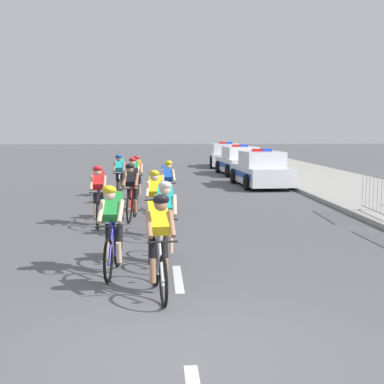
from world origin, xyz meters
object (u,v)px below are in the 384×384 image
object	(u,v)px
cyclist_ninth	(120,175)
cyclist_lead	(159,243)
cyclist_third	(165,221)
cyclist_sixth	(99,195)
cyclist_seventh	(167,185)
police_car_third	(226,156)
cyclist_fourth	(155,202)
cyclist_tenth	(137,177)
police_car_second	(240,162)
crowd_barrier_rear	(377,196)
cyclist_fifth	(132,191)
cyclist_eighth	(134,180)
police_car_nearest	(261,170)
cyclist_second	(113,228)

from	to	relation	value
cyclist_ninth	cyclist_lead	bearing A→B (deg)	-83.25
cyclist_third	cyclist_sixth	distance (m)	4.24
cyclist_third	cyclist_seventh	bearing A→B (deg)	88.54
police_car_third	cyclist_fourth	bearing A→B (deg)	-101.41
cyclist_tenth	police_car_second	world-z (taller)	police_car_second
cyclist_third	crowd_barrier_rear	bearing A→B (deg)	36.76
cyclist_tenth	cyclist_sixth	bearing A→B (deg)	-99.04
cyclist_fifth	cyclist_sixth	bearing A→B (deg)	-135.13
cyclist_third	cyclist_eighth	distance (m)	7.71
cyclist_eighth	police_car_nearest	distance (m)	7.21
cyclist_seventh	crowd_barrier_rear	xyz separation A→B (m)	(5.49, -1.75, -0.14)
cyclist_fourth	cyclist_eighth	xyz separation A→B (m)	(-0.71, 5.17, 0.00)
cyclist_lead	cyclist_fifth	size ratio (longest dim) A/B	1.00
cyclist_tenth	police_car_third	bearing A→B (deg)	72.04
cyclist_second	cyclist_tenth	xyz separation A→B (m)	(0.05, 9.37, 0.00)
cyclist_fifth	police_car_nearest	world-z (taller)	police_car_nearest
cyclist_lead	police_car_second	distance (m)	20.89
cyclist_third	cyclist_fifth	world-z (taller)	same
cyclist_seventh	police_car_third	bearing A→B (deg)	77.51
cyclist_sixth	police_car_second	size ratio (longest dim) A/B	0.38
cyclist_sixth	cyclist_seventh	bearing A→B (deg)	49.39
cyclist_fifth	cyclist_tenth	size ratio (longest dim) A/B	1.00
cyclist_ninth	police_car_nearest	world-z (taller)	police_car_nearest
cyclist_tenth	police_car_third	distance (m)	16.36
cyclist_lead	cyclist_third	world-z (taller)	same
cyclist_third	cyclist_sixth	size ratio (longest dim) A/B	1.00
cyclist_sixth	cyclist_tenth	distance (m)	4.88
cyclist_fourth	cyclist_ninth	size ratio (longest dim) A/B	1.00
cyclist_second	police_car_second	distance (m)	19.90
cyclist_fifth	police_car_third	distance (m)	20.24
cyclist_seventh	cyclist_ninth	size ratio (longest dim) A/B	1.00
cyclist_lead	cyclist_third	xyz separation A→B (m)	(0.12, 1.81, 0.00)
police_car_third	crowd_barrier_rear	xyz separation A→B (m)	(1.42, -20.10, -0.03)
police_car_nearest	cyclist_second	bearing A→B (deg)	-110.90
cyclist_sixth	police_car_second	bearing A→B (deg)	68.41
cyclist_lead	police_car_nearest	bearing A→B (deg)	73.39
cyclist_ninth	crowd_barrier_rear	xyz separation A→B (m)	(7.11, -5.38, -0.14)
cyclist_seventh	crowd_barrier_rear	world-z (taller)	cyclist_seventh
cyclist_ninth	crowd_barrier_rear	world-z (taller)	cyclist_ninth
cyclist_lead	cyclist_sixth	distance (m)	5.93
cyclist_tenth	police_car_nearest	distance (m)	6.43
police_car_nearest	cyclist_lead	bearing A→B (deg)	-106.61
cyclist_ninth	cyclist_eighth	bearing A→B (deg)	-73.47
crowd_barrier_rear	cyclist_third	bearing A→B (deg)	-143.24
cyclist_lead	cyclist_ninth	distance (m)	11.49
cyclist_second	cyclist_fifth	distance (m)	5.33
cyclist_third	police_car_second	bearing A→B (deg)	77.23
cyclist_second	cyclist_fifth	size ratio (longest dim) A/B	1.00
police_car_nearest	cyclist_third	bearing A→B (deg)	-108.33
crowd_barrier_rear	cyclist_ninth	bearing A→B (deg)	142.90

